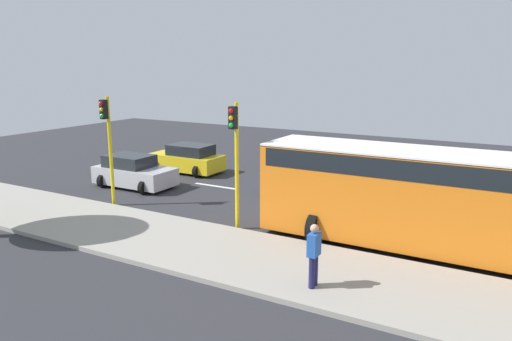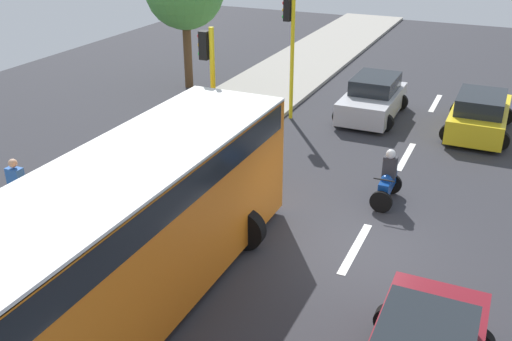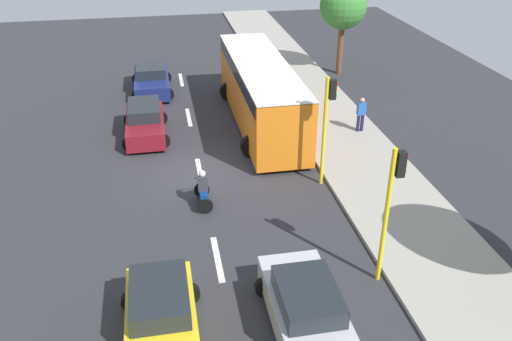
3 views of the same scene
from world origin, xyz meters
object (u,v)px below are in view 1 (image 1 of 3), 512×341
(traffic_light_corner, at_px, (108,136))
(traffic_light_midblock, at_px, (235,149))
(city_bus, at_px, (436,194))
(pedestrian_near_signal, at_px, (314,253))
(motorcycle, at_px, (279,181))
(car_yellow_cab, at_px, (187,159))
(car_maroon, at_px, (448,188))
(car_silver, at_px, (134,172))

(traffic_light_corner, distance_m, traffic_light_midblock, 6.03)
(city_bus, distance_m, pedestrian_near_signal, 5.02)
(pedestrian_near_signal, height_order, traffic_light_corner, traffic_light_corner)
(traffic_light_corner, bearing_deg, motorcycle, 133.30)
(car_yellow_cab, xyz_separation_m, pedestrian_near_signal, (9.85, 11.53, 0.35))
(car_yellow_cab, height_order, motorcycle, motorcycle)
(car_maroon, height_order, pedestrian_near_signal, pedestrian_near_signal)
(city_bus, distance_m, traffic_light_corner, 12.58)
(motorcycle, bearing_deg, car_silver, -72.61)
(car_silver, relative_size, city_bus, 0.35)
(car_silver, bearing_deg, city_bus, 83.74)
(car_maroon, bearing_deg, traffic_light_corner, -59.73)
(traffic_light_corner, height_order, traffic_light_midblock, same)
(car_maroon, distance_m, traffic_light_corner, 14.10)
(traffic_light_midblock, bearing_deg, city_bus, 101.66)
(car_silver, height_order, traffic_light_midblock, traffic_light_midblock)
(car_maroon, distance_m, city_bus, 5.82)
(car_silver, xyz_separation_m, car_yellow_cab, (-3.85, 0.24, 0.00))
(motorcycle, height_order, traffic_light_midblock, traffic_light_midblock)
(car_maroon, relative_size, motorcycle, 2.73)
(motorcycle, bearing_deg, traffic_light_midblock, 8.95)
(car_silver, xyz_separation_m, traffic_light_midblock, (2.85, 7.48, 2.22))
(city_bus, xyz_separation_m, traffic_light_midblock, (1.33, -6.43, 1.08))
(car_silver, distance_m, traffic_light_corner, 3.89)
(city_bus, distance_m, traffic_light_midblock, 6.66)
(car_silver, height_order, city_bus, city_bus)
(car_yellow_cab, distance_m, motorcycle, 6.69)
(traffic_light_midblock, bearing_deg, traffic_light_corner, -90.00)
(car_silver, distance_m, car_yellow_cab, 3.86)
(car_silver, height_order, car_maroon, same)
(car_silver, relative_size, motorcycle, 2.53)
(car_yellow_cab, distance_m, traffic_light_midblock, 10.11)
(car_maroon, relative_size, city_bus, 0.38)
(car_maroon, bearing_deg, city_bus, 4.40)
(car_silver, xyz_separation_m, pedestrian_near_signal, (6.00, 11.77, 0.35))
(car_silver, xyz_separation_m, car_maroon, (-4.17, 13.47, 0.00))
(car_maroon, relative_size, pedestrian_near_signal, 2.47)
(pedestrian_near_signal, bearing_deg, car_maroon, 170.52)
(car_silver, xyz_separation_m, motorcycle, (-2.10, 6.70, -0.07))
(car_yellow_cab, height_order, traffic_light_corner, traffic_light_corner)
(traffic_light_midblock, bearing_deg, car_maroon, 139.51)
(pedestrian_near_signal, relative_size, traffic_light_corner, 0.38)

